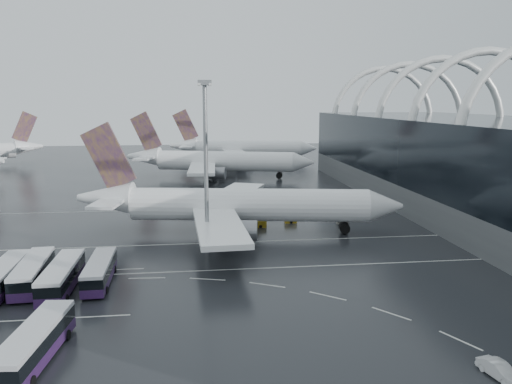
{
  "coord_description": "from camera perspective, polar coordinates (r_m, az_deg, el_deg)",
  "views": [
    {
      "loc": [
        -2.43,
        -70.45,
        23.89
      ],
      "look_at": [
        9.03,
        21.22,
        7.0
      ],
      "focal_mm": 35.0,
      "sensor_mm": 36.0,
      "label": 1
    }
  ],
  "objects": [
    {
      "name": "bus_row_near_b",
      "position": [
        72.16,
        -24.16,
        -8.38
      ],
      "size": [
        3.96,
        13.67,
        3.32
      ],
      "rotation": [
        0.0,
        0.0,
        1.64
      ],
      "color": "#25133D",
      "rests_on": "ground"
    },
    {
      "name": "gse_cart_belly_a",
      "position": [
        99.63,
        3.97,
        -3.17
      ],
      "size": [
        2.28,
        1.35,
        1.24
      ],
      "primitive_type": "cube",
      "color": "gold",
      "rests_on": "ground"
    },
    {
      "name": "airliner_main",
      "position": [
        91.26,
        -2.67,
        -1.56
      ],
      "size": [
        59.61,
        51.66,
        20.22
      ],
      "rotation": [
        0.0,
        0.0,
        -0.17
      ],
      "color": "white",
      "rests_on": "ground"
    },
    {
      "name": "ground",
      "position": [
        74.43,
        -4.93,
        -8.4
      ],
      "size": [
        420.0,
        420.0,
        0.0
      ],
      "primitive_type": "plane",
      "color": "black",
      "rests_on": "ground"
    },
    {
      "name": "gse_cart_belly_c",
      "position": [
        96.06,
        0.47,
        -3.65
      ],
      "size": [
        2.34,
        1.38,
        1.28
      ],
      "primitive_type": "cube",
      "color": "gold",
      "rests_on": "ground"
    },
    {
      "name": "bus_row_far_c",
      "position": [
        52.36,
        -23.97,
        -15.53
      ],
      "size": [
        4.38,
        13.6,
        3.29
      ],
      "rotation": [
        0.0,
        0.0,
        1.47
      ],
      "color": "#25133D",
      "rests_on": "ground"
    },
    {
      "name": "lane_marking_mid",
      "position": [
        85.88,
        -5.25,
        -5.83
      ],
      "size": [
        120.0,
        0.25,
        0.01
      ],
      "primitive_type": "cube",
      "color": "silver",
      "rests_on": "ground"
    },
    {
      "name": "lane_marking_near",
      "position": [
        72.54,
        -4.87,
        -8.9
      ],
      "size": [
        120.0,
        0.25,
        0.01
      ],
      "primitive_type": "cube",
      "color": "silver",
      "rests_on": "ground"
    },
    {
      "name": "lane_marking_far",
      "position": [
        113.03,
        -5.74,
        -1.89
      ],
      "size": [
        120.0,
        0.25,
        0.01
      ],
      "primitive_type": "cube",
      "color": "silver",
      "rests_on": "ground"
    },
    {
      "name": "bus_row_near_d",
      "position": [
        70.05,
        -17.43,
        -8.59
      ],
      "size": [
        3.22,
        12.71,
        3.12
      ],
      "rotation": [
        0.0,
        0.0,
        1.59
      ],
      "color": "#25133D",
      "rests_on": "ground"
    },
    {
      "name": "bus_row_near_c",
      "position": [
        69.19,
        -21.32,
        -8.93
      ],
      "size": [
        3.4,
        13.83,
        3.4
      ],
      "rotation": [
        0.0,
        0.0,
        1.58
      ],
      "color": "#25133D",
      "rests_on": "ground"
    },
    {
      "name": "airliner_gate_c",
      "position": [
        198.81,
        -1.77,
        4.96
      ],
      "size": [
        58.45,
        53.47,
        20.82
      ],
      "rotation": [
        0.0,
        0.0,
        -0.13
      ],
      "color": "white",
      "rests_on": "ground"
    },
    {
      "name": "van_curve_c",
      "position": [
        50.93,
        26.08,
        -17.84
      ],
      "size": [
        2.35,
        4.51,
        1.41
      ],
      "primitive_type": "imported",
      "rotation": [
        0.0,
        0.0,
        0.21
      ],
      "color": "silver",
      "rests_on": "ground"
    },
    {
      "name": "bus_row_near_a",
      "position": [
        72.45,
        -26.85,
        -8.54
      ],
      "size": [
        3.35,
        13.41,
        3.29
      ],
      "rotation": [
        0.0,
        0.0,
        1.58
      ],
      "color": "#25133D",
      "rests_on": "ground"
    },
    {
      "name": "airliner_gate_b",
      "position": [
        157.47,
        -4.64,
        3.5
      ],
      "size": [
        58.95,
        52.23,
        20.7
      ],
      "rotation": [
        0.0,
        0.0,
        -0.26
      ],
      "color": "white",
      "rests_on": "ground"
    },
    {
      "name": "gse_cart_belly_d",
      "position": [
        100.14,
        9.84,
        -3.24
      ],
      "size": [
        2.23,
        1.32,
        1.21
      ],
      "primitive_type": "cube",
      "color": "slate",
      "rests_on": "ground"
    },
    {
      "name": "bus_bay_line_north",
      "position": [
        77.46,
        -23.17,
        -8.47
      ],
      "size": [
        28.0,
        0.25,
        0.01
      ],
      "primitive_type": "cube",
      "color": "silver",
      "rests_on": "ground"
    },
    {
      "name": "floodlight_mast",
      "position": [
        77.77,
        -5.78,
        5.21
      ],
      "size": [
        2.07,
        2.07,
        27.0
      ],
      "color": "gray",
      "rests_on": "ground"
    },
    {
      "name": "bus_bay_line_south",
      "position": [
        63.25,
        -27.19,
        -13.03
      ],
      "size": [
        28.0,
        0.25,
        0.01
      ],
      "primitive_type": "cube",
      "color": "silver",
      "rests_on": "ground"
    }
  ]
}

